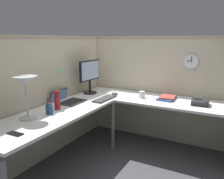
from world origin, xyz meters
TOP-DOWN VIEW (x-y plane):
  - ground_plane at (0.00, 0.00)m, footprint 6.80×6.80m
  - cubicle_wall_back at (-0.36, 0.87)m, footprint 2.57×0.12m
  - cubicle_wall_right at (0.87, -0.27)m, footprint 0.12×2.37m
  - desk at (-0.15, -0.05)m, footprint 2.35×2.15m
  - monitor at (0.33, 0.64)m, footprint 0.46×0.20m
  - laptop at (-0.22, 0.65)m, footprint 0.35×0.39m
  - keyboard at (0.11, 0.26)m, footprint 0.43×0.15m
  - computer_mouse at (0.42, 0.27)m, footprint 0.06×0.10m
  - desk_lamp_dome at (-0.93, 0.57)m, footprint 0.24×0.24m
  - pen_cup at (-0.71, 0.49)m, footprint 0.08×0.08m
  - cell_phone at (-1.27, 0.36)m, footprint 0.07×0.14m
  - thermos_flask at (-0.53, 0.53)m, footprint 0.07×0.07m
  - office_phone at (0.44, -0.93)m, footprint 0.20×0.21m
  - book_stack at (0.52, -0.49)m, footprint 0.30×0.23m
  - coffee_mug at (0.43, -0.16)m, footprint 0.08×0.08m
  - wall_clock at (0.82, -0.72)m, footprint 0.04×0.22m
  - pinned_note_leftmost at (-0.15, 0.82)m, footprint 0.10×0.00m

SIDE VIEW (x-z plane):
  - ground_plane at x=0.00m, z-range 0.00..0.00m
  - desk at x=-0.15m, z-range 0.27..1.00m
  - cell_phone at x=-1.27m, z-range 0.73..0.74m
  - keyboard at x=0.11m, z-range 0.73..0.75m
  - computer_mouse at x=0.42m, z-range 0.73..0.76m
  - book_stack at x=0.52m, z-range 0.73..0.77m
  - laptop at x=-0.22m, z-range 0.65..0.86m
  - office_phone at x=0.44m, z-range 0.71..0.82m
  - coffee_mug at x=0.43m, z-range 0.73..0.83m
  - pen_cup at x=-0.71m, z-range 0.69..0.87m
  - cubicle_wall_back at x=-0.36m, z-range 0.00..1.58m
  - cubicle_wall_right at x=0.87m, z-range 0.00..1.58m
  - thermos_flask at x=-0.53m, z-range 0.73..0.95m
  - monitor at x=0.33m, z-range 0.77..1.27m
  - desk_lamp_dome at x=-0.93m, z-range 0.87..1.32m
  - pinned_note_leftmost at x=-0.15m, z-range 1.09..1.16m
  - wall_clock at x=0.82m, z-range 1.12..1.34m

